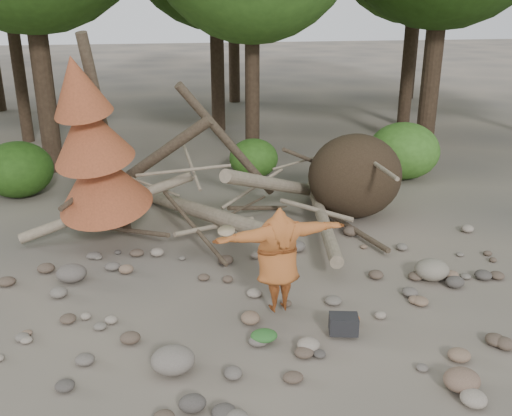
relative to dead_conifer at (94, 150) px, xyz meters
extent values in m
plane|color=#514C44|center=(3.12, -3.37, -2.11)|extent=(120.00, 120.00, 0.00)
ellipsoid|color=#332619|center=(5.72, 0.93, -1.12)|extent=(2.20, 1.87, 1.98)
cylinder|color=gray|center=(2.12, 0.33, -1.56)|extent=(2.61, 5.11, 1.08)
cylinder|color=gray|center=(3.92, 0.83, -1.21)|extent=(3.18, 3.71, 1.90)
cylinder|color=brown|center=(0.92, 1.23, -0.71)|extent=(3.08, 1.91, 2.49)
cylinder|color=gray|center=(4.72, 0.13, -1.76)|extent=(1.13, 4.98, 0.43)
cylinder|color=brown|center=(2.82, 1.43, -0.31)|extent=(2.39, 1.03, 2.89)
cylinder|color=gray|center=(0.12, 0.63, -1.41)|extent=(3.71, 0.86, 1.20)
cylinder|color=#4C3F30|center=(0.62, 0.13, -1.81)|extent=(1.52, 1.70, 0.49)
cylinder|color=gray|center=(3.32, 1.03, -1.31)|extent=(1.57, 0.85, 0.69)
cylinder|color=#4C3F30|center=(4.92, 1.53, -0.91)|extent=(1.92, 1.25, 1.10)
cylinder|color=gray|center=(1.92, 0.83, -0.61)|extent=(0.37, 1.42, 0.85)
cylinder|color=#4C3F30|center=(5.32, -0.17, -1.96)|extent=(0.79, 2.54, 0.12)
cylinder|color=gray|center=(2.32, -0.27, -1.66)|extent=(1.78, 1.11, 0.29)
cylinder|color=#4C3F30|center=(0.22, 0.43, 0.09)|extent=(0.67, 1.13, 4.35)
cone|color=brown|center=(0.06, 0.12, -0.61)|extent=(2.06, 2.13, 1.86)
cone|color=brown|center=(-0.05, -0.09, 0.39)|extent=(1.71, 1.78, 1.65)
cone|color=brown|center=(-0.14, -0.28, 1.29)|extent=(1.23, 1.30, 1.41)
cylinder|color=#38281C|center=(-1.88, 6.13, 2.37)|extent=(0.56, 0.56, 8.96)
cylinder|color=#38281C|center=(4.12, 5.83, 1.46)|extent=(0.44, 0.44, 7.14)
cylinder|color=#38281C|center=(10.12, 6.43, 2.61)|extent=(0.60, 0.60, 9.45)
cylinder|color=#38281C|center=(-3.38, 10.13, 1.67)|extent=(0.42, 0.42, 7.56)
cylinder|color=#38281C|center=(3.62, 10.83, 2.16)|extent=(0.52, 0.52, 8.54)
cylinder|color=#38281C|center=(11.12, 10.43, 1.95)|extent=(0.50, 0.50, 8.12)
cylinder|color=#38281C|center=(5.12, 17.13, 2.26)|extent=(0.54, 0.54, 8.75)
cylinder|color=#38281C|center=(14.12, 16.63, 1.81)|extent=(0.46, 0.46, 7.84)
ellipsoid|color=#264E14|center=(-2.38, 3.83, -1.39)|extent=(1.80, 1.80, 1.44)
ellipsoid|color=#33631C|center=(3.92, 4.43, -1.55)|extent=(1.40, 1.40, 1.12)
ellipsoid|color=#3E7524|center=(8.12, 3.63, -1.31)|extent=(2.00, 2.00, 1.60)
imported|color=#A65625|center=(3.03, -3.11, -1.14)|extent=(2.25, 0.90, 1.78)
cylinder|color=#8B7558|center=(2.15, -3.58, -0.39)|extent=(0.31, 0.30, 0.11)
cube|color=black|center=(3.88, -3.97, -1.97)|extent=(0.49, 0.37, 0.29)
ellipsoid|color=#295C25|center=(2.65, -3.95, -2.03)|extent=(0.41, 0.34, 0.15)
ellipsoid|color=#B6571F|center=(4.08, -3.68, -2.05)|extent=(0.34, 0.28, 0.12)
ellipsoid|color=#6F665D|center=(1.27, -4.41, -1.93)|extent=(0.61, 0.55, 0.37)
ellipsoid|color=brown|center=(5.03, -5.47, -1.96)|extent=(0.49, 0.44, 0.30)
ellipsoid|color=gray|center=(6.08, -2.44, -1.92)|extent=(0.64, 0.58, 0.38)
ellipsoid|color=#5C544D|center=(-0.46, -1.39, -1.95)|extent=(0.54, 0.49, 0.33)
camera|label=1|loc=(1.27, -11.18, 2.79)|focal=40.00mm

